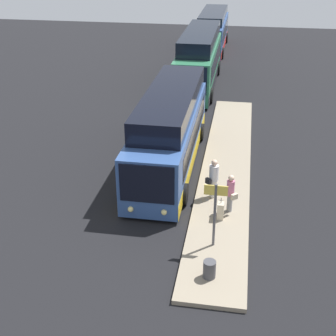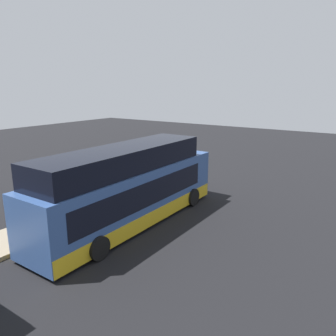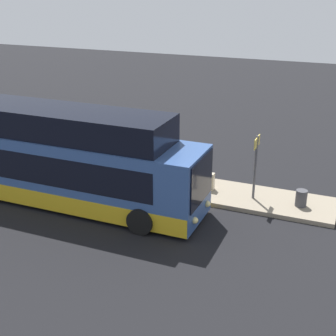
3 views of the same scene
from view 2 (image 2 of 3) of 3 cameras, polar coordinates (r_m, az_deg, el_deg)
ground at (r=16.51m, az=-6.52°, el=-9.26°), size 80.00×80.00×0.00m
platform at (r=18.32m, az=-13.24°, el=-6.87°), size 20.00×2.40×0.17m
bus_lead at (r=15.74m, az=-6.72°, el=-3.90°), size 11.21×2.83×3.83m
passenger_boarding at (r=19.88m, az=-5.80°, el=-1.66°), size 0.66×0.65×1.82m
passenger_waiting at (r=21.18m, az=-5.58°, el=-0.80°), size 0.57×0.56×1.70m
suitcase at (r=21.56m, az=-3.83°, el=-2.08°), size 0.44×0.27×0.96m
sign_post at (r=22.66m, az=-0.62°, el=2.14°), size 0.10×0.85×2.61m
trash_bin at (r=24.48m, az=1.86°, el=-0.18°), size 0.44×0.44×0.65m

